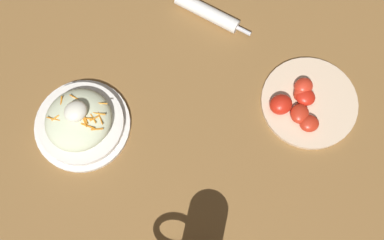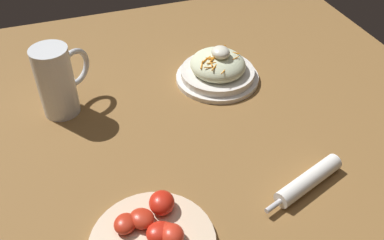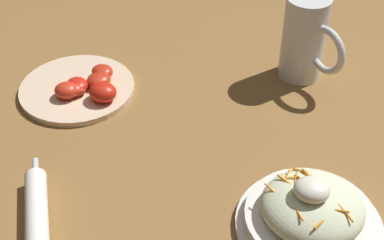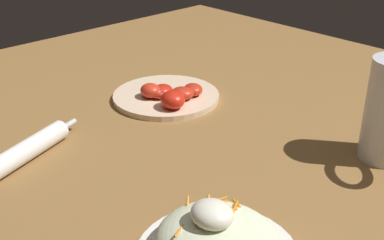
% 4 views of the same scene
% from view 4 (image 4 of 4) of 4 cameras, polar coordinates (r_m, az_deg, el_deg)
% --- Properties ---
extents(ground_plane, '(1.43, 1.43, 0.00)m').
position_cam_4_polar(ground_plane, '(0.85, 0.07, -2.53)').
color(ground_plane, olive).
extents(napkin_roll, '(0.09, 0.19, 0.03)m').
position_cam_4_polar(napkin_roll, '(0.84, -18.14, -3.17)').
color(napkin_roll, white).
rests_on(napkin_roll, ground_plane).
extents(tomato_plate, '(0.22, 0.22, 0.05)m').
position_cam_4_polar(tomato_plate, '(1.01, -2.85, 2.84)').
color(tomato_plate, beige).
rests_on(tomato_plate, ground_plane).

